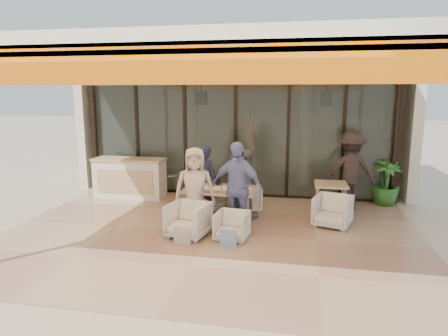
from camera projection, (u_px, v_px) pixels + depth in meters
The scene contains 21 objects.
ground at pixel (210, 234), 7.74m from camera, with size 70.00×70.00×0.00m, color #C6B293.
terrace_floor at pixel (210, 234), 7.74m from camera, with size 8.00×6.00×0.01m, color tan.
terrace_structure at pixel (206, 61), 6.87m from camera, with size 8.00×6.00×3.40m.
glass_storefront at pixel (235, 136), 10.33m from camera, with size 8.08×0.10×3.20m.
interior_block at pixel (248, 108), 12.45m from camera, with size 9.05×3.62×3.52m.
host_counter at pixel (130, 178), 10.34m from camera, with size 1.85×0.65×1.04m.
dining_table at pixel (220, 191), 8.33m from camera, with size 1.50×0.90×0.93m.
chair_far_left at pixel (211, 196), 9.38m from camera, with size 0.63×0.59×0.64m, color white.
chair_far_right at pixel (246, 197), 9.23m from camera, with size 0.66×0.62×0.68m, color white.
chair_near_left at pixel (188, 218), 7.54m from camera, with size 0.71×0.67×0.74m, color white.
chair_near_right at pixel (232, 225), 7.40m from camera, with size 0.58×0.55×0.60m, color white.
diner_navy at pixel (205, 181), 8.81m from camera, with size 0.58×0.38×1.58m, color #191B38.
diner_grey at pixel (243, 184), 8.66m from camera, with size 0.74×0.57×1.52m, color slate.
diner_cream at pixel (195, 189), 7.94m from camera, with size 0.81×0.53×1.66m, color beige.
diner_periwinkle at pixel (236, 187), 7.77m from camera, with size 1.05×0.44×1.79m, color #7A8BCC.
tote_bag_cream at pixel (182, 236), 7.19m from camera, with size 0.30×0.10×0.34m, color silver.
tote_bag_blue at pixel (228, 239), 7.04m from camera, with size 0.30×0.10×0.34m, color #99BFD8.
side_table at pixel (331, 188), 8.79m from camera, with size 0.70×0.70×0.74m.
side_chair at pixel (333, 210), 8.12m from camera, with size 0.70×0.66×0.73m, color white.
standing_woman at pixel (350, 171), 9.27m from camera, with size 1.19×0.68×1.84m, color black.
potted_palm at pixel (386, 183), 9.62m from camera, with size 0.64×0.64×1.14m, color #1E5919.
Camera 1 is at (1.65, -7.18, 2.72)m, focal length 32.00 mm.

